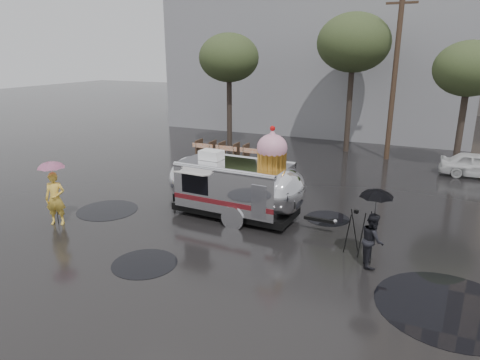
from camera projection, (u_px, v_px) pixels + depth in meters
The scene contains 14 objects.
ground at pixel (247, 249), 13.31m from camera, with size 120.00×120.00×0.00m, color black.
puddles at pixel (284, 260), 12.66m from camera, with size 14.89×7.45×0.01m.
grey_building at pixel (324, 43), 33.87m from camera, with size 22.00×12.00×13.00m, color slate.
utility_pole at pixel (395, 76), 23.12m from camera, with size 1.60×0.28×9.00m.
tree_left at pixel (229, 58), 25.82m from camera, with size 3.64×3.64×6.95m.
tree_mid at pixel (354, 43), 24.49m from camera, with size 4.20×4.20×8.03m.
tree_right at pixel (469, 69), 20.71m from camera, with size 3.36×3.36×6.42m.
barricade_row at pixel (229, 151), 24.04m from camera, with size 4.30×0.80×1.00m.
airstream_trailer at pixel (237, 184), 15.59m from camera, with size 6.67×2.60×3.59m.
person_left at pixel (55, 199), 15.03m from camera, with size 0.68×0.46×1.90m, color yellow.
umbrella_pink at pixel (52, 172), 14.74m from camera, with size 1.14×1.14×2.33m.
person_right at pixel (372, 240), 12.13m from camera, with size 0.76×0.42×1.58m, color black.
umbrella_black at pixel (376, 202), 11.80m from camera, with size 1.15×1.15×2.33m.
tripod at pixel (355, 228), 12.82m from camera, with size 0.58×0.56×1.42m.
Camera 1 is at (4.90, -11.07, 5.94)m, focal length 32.00 mm.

